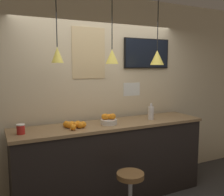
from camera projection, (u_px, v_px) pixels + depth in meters
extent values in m
cube|color=beige|center=(100.00, 94.00, 3.77)|extent=(8.00, 0.06, 2.90)
cube|color=black|center=(112.00, 162.00, 3.51)|extent=(2.67, 0.58, 1.05)
cube|color=olive|center=(112.00, 125.00, 3.44)|extent=(2.71, 0.62, 0.04)
cylinder|color=brown|center=(130.00, 175.00, 2.91)|extent=(0.32, 0.32, 0.06)
cylinder|color=beige|center=(109.00, 122.00, 3.37)|extent=(0.22, 0.22, 0.07)
sphere|color=orange|center=(104.00, 117.00, 3.36)|extent=(0.08, 0.08, 0.08)
sphere|color=orange|center=(110.00, 117.00, 3.38)|extent=(0.07, 0.07, 0.07)
sphere|color=orange|center=(113.00, 116.00, 3.36)|extent=(0.08, 0.08, 0.08)
sphere|color=orange|center=(106.00, 117.00, 3.38)|extent=(0.07, 0.07, 0.07)
sphere|color=orange|center=(106.00, 117.00, 3.35)|extent=(0.08, 0.08, 0.08)
sphere|color=orange|center=(74.00, 124.00, 3.20)|extent=(0.08, 0.08, 0.08)
sphere|color=orange|center=(72.00, 124.00, 3.25)|extent=(0.07, 0.07, 0.07)
sphere|color=orange|center=(80.00, 125.00, 3.15)|extent=(0.08, 0.08, 0.08)
sphere|color=orange|center=(73.00, 125.00, 3.19)|extent=(0.08, 0.08, 0.08)
sphere|color=orange|center=(66.00, 124.00, 3.18)|extent=(0.09, 0.09, 0.09)
sphere|color=orange|center=(71.00, 125.00, 3.17)|extent=(0.07, 0.07, 0.07)
sphere|color=orange|center=(78.00, 124.00, 3.21)|extent=(0.08, 0.08, 0.08)
sphere|color=orange|center=(69.00, 125.00, 3.15)|extent=(0.09, 0.09, 0.09)
sphere|color=orange|center=(76.00, 125.00, 3.17)|extent=(0.08, 0.08, 0.08)
sphere|color=orange|center=(73.00, 127.00, 3.05)|extent=(0.08, 0.08, 0.08)
sphere|color=orange|center=(83.00, 125.00, 3.18)|extent=(0.08, 0.08, 0.08)
cylinder|color=silver|center=(151.00, 113.00, 3.66)|extent=(0.08, 0.08, 0.19)
cylinder|color=silver|center=(151.00, 105.00, 3.65)|extent=(0.04, 0.04, 0.05)
cylinder|color=red|center=(21.00, 130.00, 2.88)|extent=(0.09, 0.09, 0.10)
cylinder|color=white|center=(21.00, 125.00, 2.87)|extent=(0.09, 0.09, 0.01)
cylinder|color=black|center=(56.00, 17.00, 2.95)|extent=(0.01, 0.01, 0.70)
cone|color=#EAD14C|center=(57.00, 55.00, 3.00)|extent=(0.15, 0.15, 0.19)
sphere|color=#F9EFCC|center=(58.00, 61.00, 3.01)|extent=(0.04, 0.04, 0.04)
cylinder|color=black|center=(112.00, 22.00, 3.27)|extent=(0.01, 0.01, 0.71)
cone|color=#EAD14C|center=(112.00, 57.00, 3.32)|extent=(0.18, 0.18, 0.19)
sphere|color=#F9EFCC|center=(112.00, 62.00, 3.33)|extent=(0.04, 0.04, 0.04)
cylinder|color=black|center=(158.00, 26.00, 3.59)|extent=(0.01, 0.01, 0.70)
cone|color=#EAD14C|center=(157.00, 58.00, 3.64)|extent=(0.20, 0.20, 0.21)
sphere|color=#F9EFCC|center=(157.00, 64.00, 3.65)|extent=(0.04, 0.04, 0.04)
cube|color=black|center=(147.00, 53.00, 3.99)|extent=(0.82, 0.04, 0.47)
cube|color=black|center=(147.00, 53.00, 3.98)|extent=(0.79, 0.01, 0.44)
cube|color=silver|center=(132.00, 89.00, 3.25)|extent=(0.24, 0.01, 0.17)
cube|color=#DBBC84|center=(89.00, 53.00, 3.58)|extent=(0.50, 0.01, 0.73)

